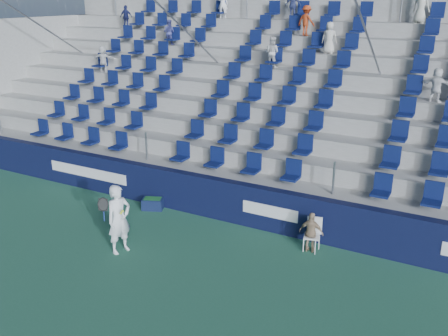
# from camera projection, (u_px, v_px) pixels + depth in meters

# --- Properties ---
(ground) EXTENTS (70.00, 70.00, 0.00)m
(ground) POSITION_uv_depth(u_px,v_px,m) (160.00, 269.00, 11.81)
(ground) COLOR #2A6449
(ground) RESTS_ON ground
(sponsor_wall) EXTENTS (24.00, 0.32, 1.20)m
(sponsor_wall) POSITION_uv_depth(u_px,v_px,m) (224.00, 200.00, 14.22)
(sponsor_wall) COLOR #0E1234
(sponsor_wall) RESTS_ON ground
(grandstand) EXTENTS (24.00, 8.17, 6.63)m
(grandstand) POSITION_uv_depth(u_px,v_px,m) (291.00, 112.00, 17.95)
(grandstand) COLOR #A6A6A1
(grandstand) RESTS_ON ground
(tennis_player) EXTENTS (0.70, 0.74, 1.77)m
(tennis_player) POSITION_uv_depth(u_px,v_px,m) (119.00, 219.00, 12.32)
(tennis_player) COLOR white
(tennis_player) RESTS_ON ground
(line_judge_chair) EXTENTS (0.46, 0.47, 0.87)m
(line_judge_chair) POSITION_uv_depth(u_px,v_px,m) (313.00, 231.00, 12.56)
(line_judge_chair) COLOR white
(line_judge_chair) RESTS_ON ground
(line_judge) EXTENTS (0.63, 0.28, 1.06)m
(line_judge) POSITION_uv_depth(u_px,v_px,m) (311.00, 232.00, 12.43)
(line_judge) COLOR tan
(line_judge) RESTS_ON ground
(ball_bin) EXTENTS (0.72, 0.61, 0.35)m
(ball_bin) POSITION_uv_depth(u_px,v_px,m) (153.00, 203.00, 15.03)
(ball_bin) COLOR #0F193A
(ball_bin) RESTS_ON ground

